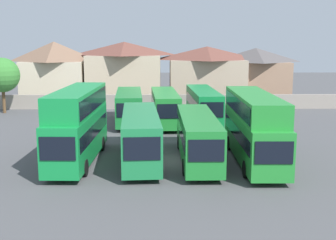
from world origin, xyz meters
name	(u,v)px	position (x,y,z in m)	size (l,w,h in m)	color
ground	(166,118)	(0.00, 18.00, 0.00)	(140.00, 140.00, 0.00)	#4C4C4F
depot_boundary_wall	(166,102)	(0.00, 24.49, 0.90)	(56.00, 0.50, 1.80)	gray
bus_1	(78,122)	(-6.39, 0.02, 2.90)	(2.75, 10.81, 5.17)	#148A3D
bus_2	(141,134)	(-2.00, 0.19, 1.97)	(3.19, 11.34, 3.46)	#1D7C41
bus_3	(198,135)	(2.07, 0.08, 1.89)	(2.60, 11.26, 3.30)	#1E7E2F
bus_4	(254,124)	(6.00, -0.20, 2.73)	(2.70, 11.63, 4.83)	#238830
bus_5	(129,105)	(-3.88, 14.77, 1.89)	(3.21, 10.54, 3.30)	#1C7D36
bus_6	(165,106)	(-0.16, 14.30, 1.90)	(3.04, 11.00, 3.32)	#228A34
bus_7	(203,104)	(3.82, 14.54, 2.00)	(2.92, 11.47, 3.52)	#14873F
house_terrace_left	(55,71)	(-15.37, 31.01, 4.29)	(8.96, 6.53, 8.39)	beige
house_terrace_centre	(125,71)	(-5.73, 31.82, 4.25)	(10.57, 8.40, 8.36)	#C6B293
house_terrace_right	(207,74)	(5.84, 31.14, 3.93)	(10.80, 7.87, 7.72)	tan
house_terrace_far_right	(255,74)	(12.84, 31.99, 3.82)	(9.14, 7.79, 7.50)	#9E7A60
tree_left_of_lot	(2,75)	(-19.26, 21.49, 4.51)	(4.07, 4.07, 6.56)	brown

